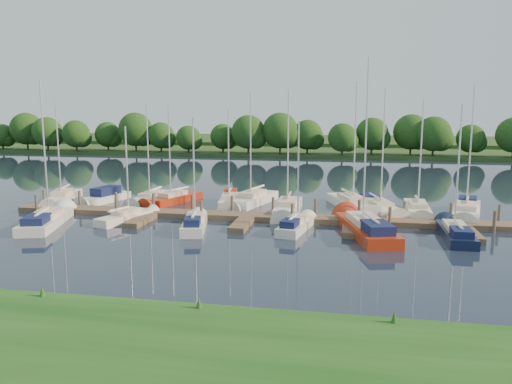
% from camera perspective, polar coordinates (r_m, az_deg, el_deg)
% --- Properties ---
extents(ground, '(260.00, 260.00, 0.00)m').
position_cam_1_polar(ground, '(32.48, -3.58, -6.06)').
color(ground, '#1A2334').
rests_on(ground, ground).
extents(near_bank, '(90.00, 10.00, 0.50)m').
position_cam_1_polar(near_bank, '(18.32, -16.61, -18.20)').
color(near_bank, '#174313').
rests_on(near_bank, ground).
extents(dock, '(40.00, 6.00, 0.40)m').
position_cam_1_polar(dock, '(39.35, -0.97, -3.01)').
color(dock, brown).
rests_on(dock, ground).
extents(mooring_pilings, '(38.24, 2.84, 2.00)m').
position_cam_1_polar(mooring_pilings, '(40.35, -0.65, -2.12)').
color(mooring_pilings, '#473D33').
rests_on(mooring_pilings, ground).
extents(far_shore, '(180.00, 30.00, 0.60)m').
position_cam_1_polar(far_shore, '(105.96, 6.45, 4.76)').
color(far_shore, '#233C17').
rests_on(far_shore, ground).
extents(distant_hill, '(220.00, 40.00, 1.40)m').
position_cam_1_polar(distant_hill, '(130.82, 7.27, 5.77)').
color(distant_hill, '#325425').
rests_on(distant_hill, ground).
extents(treeline, '(146.02, 10.14, 8.26)m').
position_cam_1_polar(treeline, '(92.83, 4.53, 6.59)').
color(treeline, '#38281C').
rests_on(treeline, ground).
extents(sailboat_n_0, '(3.55, 7.85, 10.10)m').
position_cam_1_polar(sailboat_n_0, '(50.54, -21.25, -0.80)').
color(sailboat_n_0, silver).
rests_on(sailboat_n_0, ground).
extents(motorboat, '(2.91, 6.14, 1.77)m').
position_cam_1_polar(motorboat, '(49.53, -16.90, -0.67)').
color(motorboat, silver).
rests_on(motorboat, ground).
extents(sailboat_n_2, '(2.20, 7.45, 9.41)m').
position_cam_1_polar(sailboat_n_2, '(48.48, -11.94, -0.79)').
color(sailboat_n_2, silver).
rests_on(sailboat_n_2, ground).
extents(sailboat_n_3, '(3.86, 7.32, 9.50)m').
position_cam_1_polar(sailboat_n_3, '(47.51, -9.50, -0.91)').
color(sailboat_n_3, '#9F260E').
rests_on(sailboat_n_3, ground).
extents(sailboat_n_4, '(2.67, 7.09, 9.09)m').
position_cam_1_polar(sailboat_n_4, '(45.92, -3.07, -1.08)').
color(sailboat_n_4, silver).
rests_on(sailboat_n_4, ground).
extents(sailboat_n_5, '(3.69, 8.30, 10.71)m').
position_cam_1_polar(sailboat_n_5, '(46.09, -0.45, -1.08)').
color(sailboat_n_5, silver).
rests_on(sailboat_n_5, ground).
extents(sailboat_n_6, '(2.21, 8.34, 10.72)m').
position_cam_1_polar(sailboat_n_6, '(42.40, 3.64, -2.02)').
color(sailboat_n_6, silver).
rests_on(sailboat_n_6, ground).
extents(sailboat_n_7, '(4.56, 8.97, 11.45)m').
position_cam_1_polar(sailboat_n_7, '(45.02, 10.91, -1.51)').
color(sailboat_n_7, silver).
rests_on(sailboat_n_7, ground).
extents(sailboat_n_8, '(3.98, 8.57, 10.73)m').
position_cam_1_polar(sailboat_n_8, '(44.31, 13.88, -1.75)').
color(sailboat_n_8, silver).
rests_on(sailboat_n_8, ground).
extents(sailboat_n_9, '(2.06, 7.68, 9.72)m').
position_cam_1_polar(sailboat_n_9, '(44.28, 17.98, -1.99)').
color(sailboat_n_9, silver).
rests_on(sailboat_n_9, ground).
extents(sailboat_n_10, '(3.75, 8.74, 10.99)m').
position_cam_1_polar(sailboat_n_10, '(44.65, 22.89, -2.12)').
color(sailboat_n_10, silver).
rests_on(sailboat_n_10, ground).
extents(sailboat_s_0, '(4.16, 8.95, 11.27)m').
position_cam_1_polar(sailboat_s_0, '(41.13, -22.73, -3.03)').
color(sailboat_s_0, silver).
rests_on(sailboat_s_0, ground).
extents(sailboat_s_1, '(2.99, 5.91, 7.74)m').
position_cam_1_polar(sailboat_s_1, '(40.37, -14.54, -2.89)').
color(sailboat_s_1, silver).
rests_on(sailboat_s_1, ground).
extents(sailboat_s_2, '(2.72, 6.56, 8.50)m').
position_cam_1_polar(sailboat_s_2, '(36.89, -7.04, -3.72)').
color(sailboat_s_2, silver).
rests_on(sailboat_s_2, ground).
extents(sailboat_s_3, '(2.34, 6.36, 8.19)m').
position_cam_1_polar(sailboat_s_3, '(36.33, 4.62, -3.89)').
color(sailboat_s_3, silver).
rests_on(sailboat_s_3, ground).
extents(sailboat_s_4, '(4.47, 10.01, 12.63)m').
position_cam_1_polar(sailboat_s_4, '(36.09, 12.32, -4.13)').
color(sailboat_s_4, '#9F260E').
rests_on(sailboat_s_4, ground).
extents(sailboat_s_5, '(1.82, 7.34, 9.39)m').
position_cam_1_polar(sailboat_s_5, '(36.71, 21.80, -4.41)').
color(sailboat_s_5, black).
rests_on(sailboat_s_5, ground).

